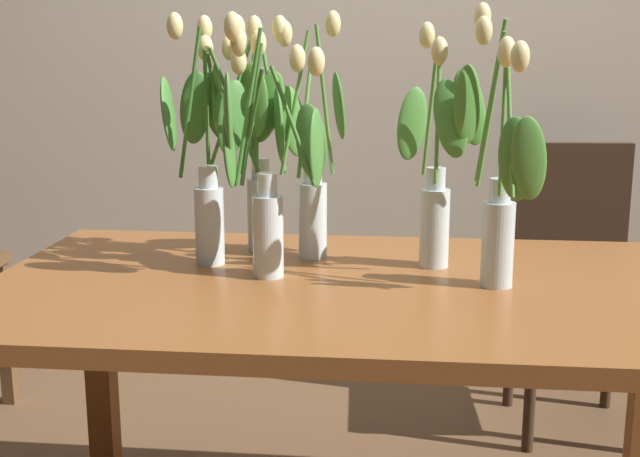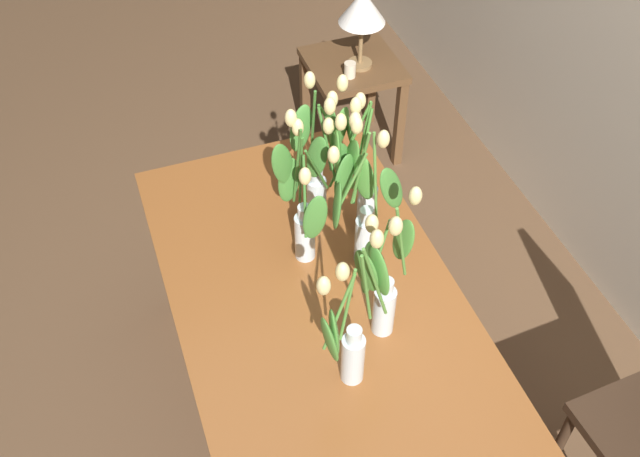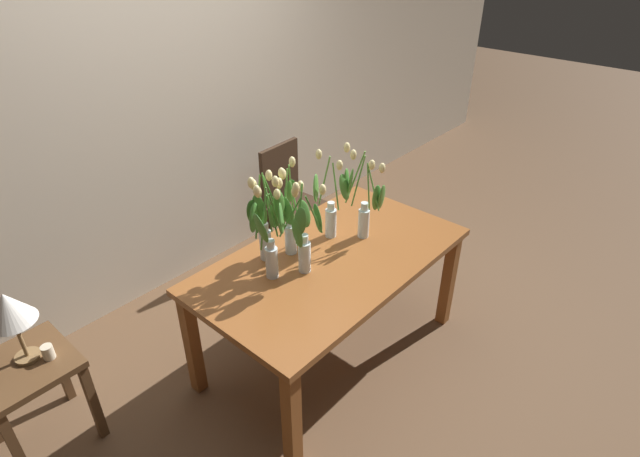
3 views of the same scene
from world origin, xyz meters
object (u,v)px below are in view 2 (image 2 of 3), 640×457
(tulip_vase_4, at_px, (304,204))
(side_table, at_px, (352,82))
(tulip_vase_3, at_px, (354,327))
(pillar_candle, at_px, (350,70))
(tulip_vase_0, at_px, (362,214))
(tulip_vase_1, at_px, (385,289))
(tulip_vase_5, at_px, (324,166))
(tulip_vase_2, at_px, (358,177))
(table_lamp, at_px, (362,9))
(dining_table, at_px, (318,318))

(tulip_vase_4, height_order, side_table, tulip_vase_4)
(tulip_vase_3, height_order, pillar_candle, tulip_vase_3)
(tulip_vase_0, xyz_separation_m, tulip_vase_3, (0.41, -0.19, 0.02))
(tulip_vase_1, height_order, tulip_vase_5, tulip_vase_5)
(tulip_vase_2, xyz_separation_m, side_table, (-1.22, 0.48, -0.56))
(tulip_vase_3, bearing_deg, tulip_vase_5, 167.25)
(tulip_vase_0, xyz_separation_m, table_lamp, (-1.32, 0.54, -0.10))
(dining_table, xyz_separation_m, tulip_vase_5, (-0.35, 0.15, 0.33))
(tulip_vase_1, distance_m, tulip_vase_2, 0.43)
(tulip_vase_1, bearing_deg, tulip_vase_0, 171.92)
(tulip_vase_4, relative_size, tulip_vase_5, 0.99)
(tulip_vase_3, xyz_separation_m, table_lamp, (-1.72, 0.72, -0.12))
(tulip_vase_1, xyz_separation_m, pillar_candle, (-1.53, 0.50, -0.34))
(tulip_vase_0, height_order, tulip_vase_1, tulip_vase_0)
(tulip_vase_2, relative_size, tulip_vase_3, 0.97)
(tulip_vase_3, distance_m, tulip_vase_5, 0.65)
(tulip_vase_0, relative_size, tulip_vase_1, 1.05)
(dining_table, height_order, tulip_vase_2, tulip_vase_2)
(tulip_vase_2, xyz_separation_m, tulip_vase_4, (0.04, -0.20, -0.02))
(tulip_vase_3, relative_size, table_lamp, 1.48)
(tulip_vase_2, bearing_deg, side_table, 158.57)
(tulip_vase_5, bearing_deg, side_table, 153.46)
(tulip_vase_2, bearing_deg, tulip_vase_0, -16.14)
(tulip_vase_3, bearing_deg, tulip_vase_1, 129.88)
(tulip_vase_5, xyz_separation_m, pillar_candle, (-1.01, 0.50, -0.39))
(tulip_vase_1, height_order, tulip_vase_4, tulip_vase_4)
(tulip_vase_5, bearing_deg, tulip_vase_2, 40.08)
(tulip_vase_4, bearing_deg, pillar_candle, 151.77)
(tulip_vase_2, xyz_separation_m, pillar_candle, (-1.11, 0.42, -0.40))
(tulip_vase_4, distance_m, tulip_vase_5, 0.18)
(tulip_vase_0, relative_size, tulip_vase_3, 0.98)
(side_table, relative_size, pillar_candle, 7.33)
(tulip_vase_1, bearing_deg, pillar_candle, 161.99)
(tulip_vase_5, xyz_separation_m, side_table, (-1.12, 0.56, -0.55))
(dining_table, xyz_separation_m, tulip_vase_0, (-0.12, 0.19, 0.30))
(dining_table, bearing_deg, tulip_vase_1, 42.55)
(side_table, relative_size, table_lamp, 1.38)
(tulip_vase_1, relative_size, tulip_vase_4, 0.97)
(tulip_vase_1, relative_size, pillar_candle, 7.36)
(tulip_vase_4, xyz_separation_m, table_lamp, (-1.22, 0.70, -0.11))
(tulip_vase_0, distance_m, pillar_candle, 1.38)
(tulip_vase_3, relative_size, tulip_vase_4, 1.04)
(tulip_vase_1, height_order, pillar_candle, tulip_vase_1)
(dining_table, height_order, tulip_vase_0, tulip_vase_0)
(tulip_vase_4, distance_m, pillar_candle, 1.36)
(side_table, bearing_deg, tulip_vase_1, -18.81)
(side_table, distance_m, table_lamp, 0.43)
(tulip_vase_0, xyz_separation_m, tulip_vase_2, (-0.13, 0.04, 0.04))
(tulip_vase_0, relative_size, tulip_vase_5, 1.01)
(tulip_vase_0, height_order, pillar_candle, tulip_vase_0)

